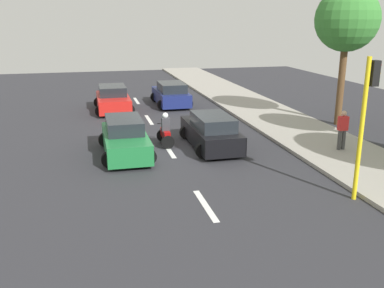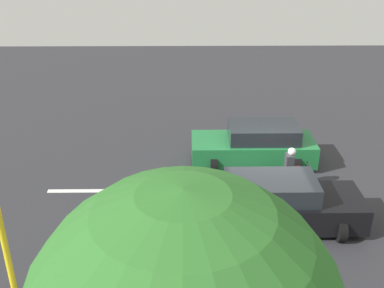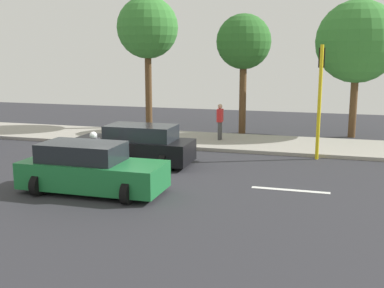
% 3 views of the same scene
% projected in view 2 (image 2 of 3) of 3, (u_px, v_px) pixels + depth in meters
% --- Properties ---
extents(ground_plane, '(40.00, 60.00, 0.10)m').
position_uv_depth(ground_plane, '(267.00, 191.00, 15.10)').
color(ground_plane, '#2D2D33').
extents(lane_stripe_north, '(0.20, 2.40, 0.01)m').
position_uv_depth(lane_stripe_north, '(84.00, 191.00, 15.02)').
color(lane_stripe_north, white).
rests_on(lane_stripe_north, ground).
extents(lane_stripe_mid, '(0.20, 2.40, 0.01)m').
position_uv_depth(lane_stripe_mid, '(267.00, 190.00, 15.08)').
color(lane_stripe_mid, white).
rests_on(lane_stripe_mid, ground).
extents(car_black, '(2.15, 4.56, 1.52)m').
position_uv_depth(car_black, '(279.00, 203.00, 13.05)').
color(car_black, black).
rests_on(car_black, ground).
extents(car_green, '(2.16, 4.38, 1.52)m').
position_uv_depth(car_green, '(255.00, 146.00, 16.48)').
color(car_green, '#1E7238').
rests_on(car_green, ground).
extents(motorcycle, '(0.60, 1.30, 1.53)m').
position_uv_depth(motorcycle, '(292.00, 173.00, 14.82)').
color(motorcycle, black).
rests_on(motorcycle, ground).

